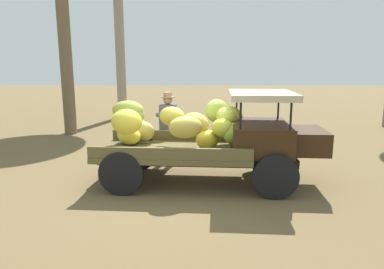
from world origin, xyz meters
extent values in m
plane|color=brown|center=(0.00, 0.00, 0.00)|extent=(60.00, 60.00, 0.00)
cube|color=#331F0F|center=(0.26, 0.04, 0.46)|extent=(4.02, 0.66, 0.16)
cylinder|color=black|center=(1.75, 0.76, 0.41)|extent=(0.83, 0.19, 0.83)
cylinder|color=black|center=(1.67, -0.83, 0.41)|extent=(0.83, 0.19, 0.83)
cylinder|color=black|center=(-1.04, 0.92, 0.41)|extent=(0.83, 0.19, 0.83)
cylinder|color=black|center=(-1.13, -0.68, 0.41)|extent=(0.83, 0.19, 0.83)
cube|color=brown|center=(-0.19, 0.07, 0.64)|extent=(3.09, 1.88, 0.10)
cube|color=brown|center=(-0.14, 0.87, 0.80)|extent=(3.00, 0.24, 0.22)
cube|color=brown|center=(-0.23, -0.73, 0.80)|extent=(3.00, 0.24, 0.22)
cube|color=#331F0F|center=(1.51, -0.02, 0.97)|extent=(1.18, 1.58, 0.55)
cube|color=#331F0F|center=(2.41, -0.07, 0.91)|extent=(0.76, 1.10, 0.44)
cylinder|color=black|center=(1.98, 0.60, 1.52)|extent=(0.04, 0.04, 0.55)
cylinder|color=black|center=(1.91, -0.69, 1.52)|extent=(0.04, 0.04, 0.55)
cylinder|color=black|center=(1.11, 0.64, 1.52)|extent=(0.04, 0.04, 0.55)
cylinder|color=black|center=(1.03, -0.65, 1.52)|extent=(0.04, 0.04, 0.55)
cube|color=#C3B296|center=(1.51, -0.02, 1.79)|extent=(1.30, 1.58, 0.12)
ellipsoid|color=gold|center=(0.21, 0.25, 1.17)|extent=(0.81, 0.78, 0.59)
ellipsoid|color=yellow|center=(-1.10, -0.14, 1.28)|extent=(0.80, 0.79, 0.63)
ellipsoid|color=#7FAE31|center=(0.97, 0.62, 1.26)|extent=(0.56, 0.57, 0.62)
ellipsoid|color=#8BB03D|center=(-1.13, 0.70, 1.28)|extent=(0.60, 0.61, 0.52)
ellipsoid|color=gold|center=(0.47, 0.07, 0.89)|extent=(0.72, 0.72, 0.52)
ellipsoid|color=gold|center=(0.05, -0.41, 1.23)|extent=(0.76, 0.64, 0.44)
ellipsoid|color=#A9BB41|center=(-1.23, 0.67, 1.40)|extent=(0.67, 0.53, 0.55)
ellipsoid|color=gold|center=(-0.27, 0.46, 1.30)|extent=(0.82, 0.81, 0.54)
ellipsoid|color=gold|center=(-1.13, 0.73, 1.06)|extent=(0.76, 0.76, 0.63)
ellipsoid|color=yellow|center=(-1.18, 0.40, 0.90)|extent=(0.83, 0.84, 0.50)
ellipsoid|color=gold|center=(0.76, -0.04, 1.15)|extent=(0.60, 0.58, 0.37)
ellipsoid|color=#86B834|center=(0.97, -0.07, 1.05)|extent=(0.68, 0.68, 0.48)
ellipsoid|color=#92AE3C|center=(0.70, 0.66, 1.38)|extent=(0.73, 0.73, 0.61)
ellipsoid|color=#CEB650|center=(-0.90, 0.60, 0.95)|extent=(0.50, 0.49, 0.52)
ellipsoid|color=#BBCB4B|center=(0.90, 0.44, 1.31)|extent=(0.67, 0.67, 0.40)
cylinder|color=#354B46|center=(-0.30, 1.40, 0.41)|extent=(0.15, 0.15, 0.82)
cylinder|color=#354B46|center=(-0.56, 1.40, 0.41)|extent=(0.15, 0.15, 0.82)
cube|color=#4E4D66|center=(-0.43, 1.40, 1.13)|extent=(0.40, 0.24, 0.62)
cylinder|color=#4E4D66|center=(-0.33, 1.30, 1.22)|extent=(0.32, 0.38, 0.10)
cylinder|color=#4E4D66|center=(-0.53, 1.30, 1.22)|extent=(0.33, 0.37, 0.10)
sphere|color=#A27451|center=(-0.43, 1.40, 1.55)|extent=(0.22, 0.22, 0.22)
cylinder|color=#957053|center=(-0.43, 1.40, 1.62)|extent=(0.34, 0.34, 0.02)
cylinder|color=#957053|center=(-0.43, 1.40, 1.68)|extent=(0.20, 0.20, 0.10)
ellipsoid|color=#BCBC4B|center=(-1.31, 2.69, 0.16)|extent=(0.68, 0.69, 0.34)
cylinder|color=gray|center=(-3.05, 8.62, 3.56)|extent=(0.41, 0.41, 7.12)
camera|label=1|loc=(0.26, -6.84, 2.43)|focal=32.91mm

